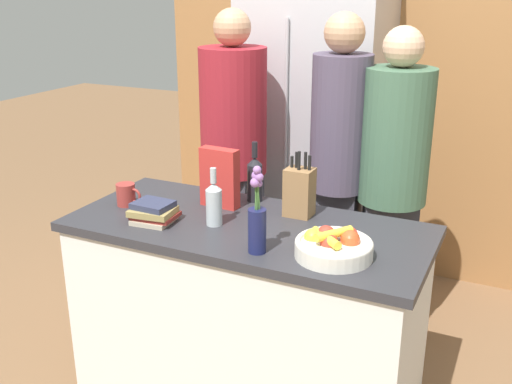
# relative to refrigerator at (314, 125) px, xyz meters

# --- Properties ---
(kitchen_island) EXTENTS (1.57, 0.70, 0.88)m
(kitchen_island) POSITION_rel_refrigerator_xyz_m (0.19, -1.34, -0.58)
(kitchen_island) COLOR silver
(kitchen_island) RESTS_ON ground_plane
(back_wall_wood) EXTENTS (2.77, 0.12, 2.60)m
(back_wall_wood) POSITION_rel_refrigerator_xyz_m (0.19, 0.36, 0.28)
(back_wall_wood) COLOR #9E6B3D
(back_wall_wood) RESTS_ON ground_plane
(refrigerator) EXTENTS (0.85, 0.62, 2.04)m
(refrigerator) POSITION_rel_refrigerator_xyz_m (0.00, 0.00, 0.00)
(refrigerator) COLOR #B7B7BC
(refrigerator) RESTS_ON ground_plane
(fruit_bowl) EXTENTS (0.30, 0.30, 0.11)m
(fruit_bowl) POSITION_rel_refrigerator_xyz_m (0.63, -1.49, -0.09)
(fruit_bowl) COLOR silver
(fruit_bowl) RESTS_ON kitchen_island
(knife_block) EXTENTS (0.12, 0.10, 0.30)m
(knife_block) POSITION_rel_refrigerator_xyz_m (0.35, -1.15, -0.03)
(knife_block) COLOR olive
(knife_block) RESTS_ON kitchen_island
(flower_vase) EXTENTS (0.07, 0.07, 0.35)m
(flower_vase) POSITION_rel_refrigerator_xyz_m (0.35, -1.58, -0.01)
(flower_vase) COLOR #191E4C
(flower_vase) RESTS_ON kitchen_island
(cereal_box) EXTENTS (0.19, 0.07, 0.28)m
(cereal_box) POSITION_rel_refrigerator_xyz_m (-0.02, -1.20, -0.00)
(cereal_box) COLOR red
(cereal_box) RESTS_ON kitchen_island
(coffee_mug) EXTENTS (0.13, 0.09, 0.10)m
(coffee_mug) POSITION_rel_refrigerator_xyz_m (-0.42, -1.37, -0.09)
(coffee_mug) COLOR #99332D
(coffee_mug) RESTS_ON kitchen_island
(book_stack) EXTENTS (0.20, 0.17, 0.09)m
(book_stack) POSITION_rel_refrigerator_xyz_m (-0.19, -1.49, -0.10)
(book_stack) COLOR #B7A88E
(book_stack) RESTS_ON kitchen_island
(bottle_oil) EXTENTS (0.07, 0.07, 0.26)m
(bottle_oil) POSITION_rel_refrigerator_xyz_m (0.06, -1.41, -0.04)
(bottle_oil) COLOR #B2BCC1
(bottle_oil) RESTS_ON kitchen_island
(bottle_vinegar) EXTENTS (0.07, 0.07, 0.29)m
(bottle_vinegar) POSITION_rel_refrigerator_xyz_m (0.09, -1.06, -0.02)
(bottle_vinegar) COLOR black
(bottle_vinegar) RESTS_ON kitchen_island
(person_at_sink) EXTENTS (0.37, 0.37, 1.75)m
(person_at_sink) POSITION_rel_refrigerator_xyz_m (-0.27, -0.58, -0.04)
(person_at_sink) COLOR #383842
(person_at_sink) RESTS_ON ground_plane
(person_in_blue) EXTENTS (0.30, 0.30, 1.74)m
(person_in_blue) POSITION_rel_refrigerator_xyz_m (0.35, -0.60, -0.03)
(person_in_blue) COLOR #383842
(person_in_blue) RESTS_ON ground_plane
(person_in_red_tee) EXTENTS (0.34, 0.34, 1.68)m
(person_in_red_tee) POSITION_rel_refrigerator_xyz_m (0.64, -0.59, -0.07)
(person_in_red_tee) COLOR #383842
(person_in_red_tee) RESTS_ON ground_plane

